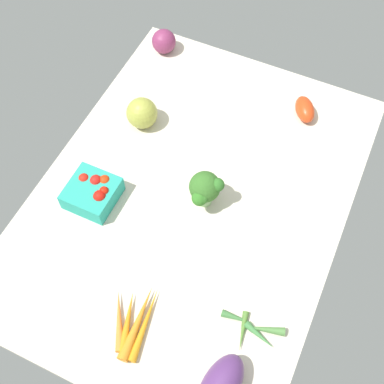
{
  "coord_description": "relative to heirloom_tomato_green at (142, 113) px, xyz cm",
  "views": [
    {
      "loc": [
        -59.92,
        -27.77,
        113.66
      ],
      "look_at": [
        0.0,
        0.0,
        4.0
      ],
      "focal_mm": 47.3,
      "sensor_mm": 36.0,
      "label": 1
    }
  ],
  "objects": [
    {
      "name": "heirloom_tomato_green",
      "position": [
        0.0,
        0.0,
        0.0
      ],
      "size": [
        8.63,
        8.63,
        8.63
      ],
      "primitive_type": "sphere",
      "color": "#A2A641",
      "rests_on": "tablecloth"
    },
    {
      "name": "red_onion_near_basket",
      "position": [
        28.2,
        7.4,
        -0.64
      ],
      "size": [
        7.35,
        7.35,
        7.35
      ],
      "primitive_type": "sphere",
      "color": "#822F58",
      "rests_on": "tablecloth"
    },
    {
      "name": "carrot_bunch",
      "position": [
        -51.3,
        -24.71,
        -3.16
      ],
      "size": [
        17.84,
        12.07,
        2.65
      ],
      "color": "orange",
      "rests_on": "tablecloth"
    },
    {
      "name": "okra_pile",
      "position": [
        -41.55,
        -49.12,
        -3.43
      ],
      "size": [
        9.11,
        14.62,
        1.98
      ],
      "color": "#41783C",
      "rests_on": "tablecloth"
    },
    {
      "name": "berry_basket",
      "position": [
        -26.88,
        -0.11,
        -1.44
      ],
      "size": [
        11.95,
        11.95,
        6.34
      ],
      "color": "teal",
      "rests_on": "tablecloth"
    },
    {
      "name": "roma_tomato",
      "position": [
        21.67,
        -39.93,
        -1.81
      ],
      "size": [
        10.13,
        9.06,
        5.0
      ],
      "primitive_type": "ellipsoid",
      "rotation": [
        0.0,
        0.0,
        0.59
      ],
      "color": "red",
      "rests_on": "tablecloth"
    },
    {
      "name": "broccoli_head",
      "position": [
        -16.46,
        -26.16,
        2.2
      ],
      "size": [
        8.98,
        8.57,
        10.77
      ],
      "color": "#99C683",
      "rests_on": "tablecloth"
    },
    {
      "name": "tablecloth",
      "position": [
        -15.88,
        -22.5,
        -5.32
      ],
      "size": [
        104.0,
        76.0,
        2.0
      ],
      "primitive_type": "cube",
      "color": "beige",
      "rests_on": "ground"
    }
  ]
}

